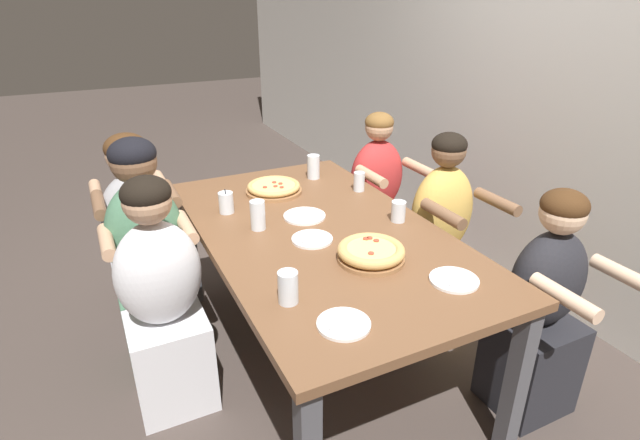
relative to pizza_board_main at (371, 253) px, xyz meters
The scene contains 21 objects.
ground_plane 0.88m from the pizza_board_main, 169.78° to the right, with size 18.00×18.00×0.00m, color #423833.
restaurant_back_panel 1.71m from the pizza_board_main, 103.43° to the left, with size 10.00×0.06×3.20m, color silver.
dining_table 0.37m from the pizza_board_main, 169.78° to the right, with size 1.82×1.03×0.77m.
pizza_board_main is the anchor object (origin of this frame).
pizza_board_second 0.89m from the pizza_board_main, behind, with size 0.31×0.31×0.05m.
empty_plate_a 0.46m from the pizza_board_main, 42.44° to the right, with size 0.18×0.18×0.02m.
empty_plate_b 0.30m from the pizza_board_main, 152.06° to the right, with size 0.18×0.18×0.02m.
empty_plate_c 0.52m from the pizza_board_main, behind, with size 0.21×0.21×0.02m.
empty_plate_d 0.35m from the pizza_board_main, 35.52° to the left, with size 0.19×0.19×0.02m.
cocktail_glass_blue 0.84m from the pizza_board_main, 151.64° to the right, with size 0.07×0.07×0.13m.
drinking_glass_a 1.02m from the pizza_board_main, 168.14° to the left, with size 0.07×0.07×0.14m.
drinking_glass_b 0.44m from the pizza_board_main, 72.75° to the right, with size 0.07×0.07×0.12m.
drinking_glass_c 0.42m from the pizza_board_main, 130.64° to the left, with size 0.07×0.07×0.10m.
drinking_glass_d 0.58m from the pizza_board_main, 146.88° to the right, with size 0.07×0.07×0.14m.
drinking_glass_e 0.79m from the pizza_board_main, 153.57° to the left, with size 0.06×0.06×0.11m.
diner_far_left 1.26m from the pizza_board_main, 146.71° to the left, with size 0.51×0.40×1.11m.
diner_near_center 0.94m from the pizza_board_main, 116.49° to the right, with size 0.51×0.40×1.13m.
diner_far_center 0.82m from the pizza_board_main, 118.75° to the left, with size 0.51×0.40×1.14m.
diner_near_midleft 1.10m from the pizza_board_main, 132.14° to the right, with size 0.51×0.40×1.20m.
diner_near_left 1.34m from the pizza_board_main, 142.34° to the right, with size 0.51×0.40×1.15m.
diner_far_right 0.82m from the pizza_board_main, 63.36° to the left, with size 0.51×0.40×1.08m.
Camera 1 is at (1.88, -0.92, 1.79)m, focal length 28.00 mm.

